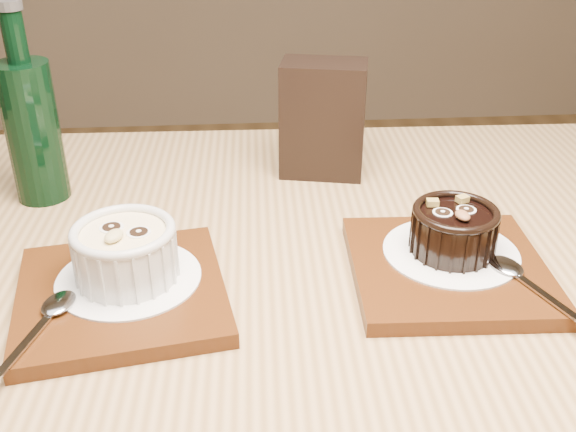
% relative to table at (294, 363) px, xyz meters
% --- Properties ---
extents(table, '(1.22, 0.83, 0.75)m').
position_rel_table_xyz_m(table, '(0.00, 0.00, 0.00)').
color(table, olive).
rests_on(table, ground).
extents(tray_left, '(0.21, 0.21, 0.01)m').
position_rel_table_xyz_m(tray_left, '(-0.16, -0.01, 0.10)').
color(tray_left, '#4E260D').
rests_on(tray_left, table).
extents(doily_left, '(0.13, 0.13, 0.00)m').
position_rel_table_xyz_m(doily_left, '(-0.15, 0.00, 0.11)').
color(doily_left, white).
rests_on(doily_left, tray_left).
extents(ramekin_white, '(0.09, 0.09, 0.05)m').
position_rel_table_xyz_m(ramekin_white, '(-0.15, 0.00, 0.14)').
color(ramekin_white, silver).
rests_on(ramekin_white, doily_left).
extents(spoon_left, '(0.06, 0.14, 0.01)m').
position_rel_table_xyz_m(spoon_left, '(-0.21, -0.07, 0.11)').
color(spoon_left, '#B5B7BE').
rests_on(spoon_left, tray_left).
extents(tray_right, '(0.19, 0.19, 0.01)m').
position_rel_table_xyz_m(tray_right, '(0.15, 0.01, 0.10)').
color(tray_right, '#4E260D').
rests_on(tray_right, table).
extents(doily_right, '(0.13, 0.13, 0.00)m').
position_rel_table_xyz_m(doily_right, '(0.15, 0.03, 0.11)').
color(doily_right, white).
rests_on(doily_right, tray_right).
extents(ramekin_dark, '(0.08, 0.08, 0.05)m').
position_rel_table_xyz_m(ramekin_dark, '(0.15, 0.03, 0.13)').
color(ramekin_dark, black).
rests_on(ramekin_dark, doily_right).
extents(spoon_right, '(0.07, 0.13, 0.01)m').
position_rel_table_xyz_m(spoon_right, '(0.21, -0.04, 0.11)').
color(spoon_right, '#B5B7BE').
rests_on(spoon_right, tray_right).
extents(condiment_stand, '(0.11, 0.08, 0.14)m').
position_rel_table_xyz_m(condiment_stand, '(0.06, 0.25, 0.16)').
color(condiment_stand, black).
rests_on(condiment_stand, table).
extents(green_bottle, '(0.06, 0.06, 0.22)m').
position_rel_table_xyz_m(green_bottle, '(-0.27, 0.21, 0.18)').
color(green_bottle, black).
rests_on(green_bottle, table).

